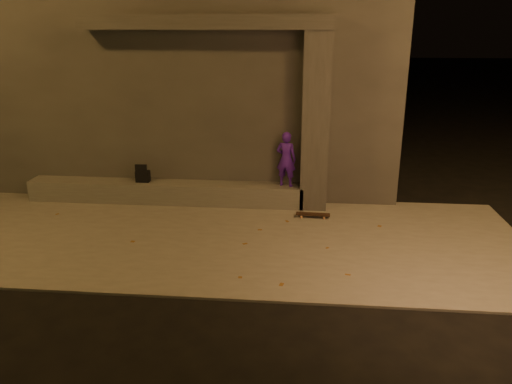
# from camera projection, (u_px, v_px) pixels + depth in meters

# --- Properties ---
(ground) EXTENTS (120.00, 120.00, 0.00)m
(ground) POSITION_uv_depth(u_px,v_px,m) (199.00, 292.00, 7.29)
(ground) COLOR black
(ground) RESTS_ON ground
(sidewalk) EXTENTS (11.00, 4.40, 0.04)m
(sidewalk) POSITION_uv_depth(u_px,v_px,m) (221.00, 237.00, 9.17)
(sidewalk) COLOR #656059
(sidewalk) RESTS_ON ground
(building) EXTENTS (9.00, 5.10, 5.22)m
(building) POSITION_uv_depth(u_px,v_px,m) (208.00, 72.00, 12.69)
(building) COLOR #393634
(building) RESTS_ON ground
(ledge) EXTENTS (6.00, 0.55, 0.45)m
(ledge) POSITION_uv_depth(u_px,v_px,m) (165.00, 192.00, 10.88)
(ledge) COLOR #55524D
(ledge) RESTS_ON sidewalk
(column) EXTENTS (0.55, 0.55, 3.60)m
(column) POSITION_uv_depth(u_px,v_px,m) (315.00, 123.00, 10.10)
(column) COLOR #393634
(column) RESTS_ON sidewalk
(canopy) EXTENTS (5.00, 0.70, 0.28)m
(canopy) POSITION_uv_depth(u_px,v_px,m) (206.00, 22.00, 9.73)
(canopy) COLOR #393634
(canopy) RESTS_ON column
(skateboarder) EXTENTS (0.48, 0.38, 1.16)m
(skateboarder) POSITION_uv_depth(u_px,v_px,m) (286.00, 159.00, 10.40)
(skateboarder) COLOR #441799
(skateboarder) RESTS_ON ledge
(backpack) EXTENTS (0.29, 0.19, 0.41)m
(backpack) POSITION_uv_depth(u_px,v_px,m) (143.00, 175.00, 10.81)
(backpack) COLOR black
(backpack) RESTS_ON ledge
(skateboard) EXTENTS (0.69, 0.20, 0.08)m
(skateboard) POSITION_uv_depth(u_px,v_px,m) (313.00, 215.00, 10.03)
(skateboard) COLOR black
(skateboard) RESTS_ON sidewalk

